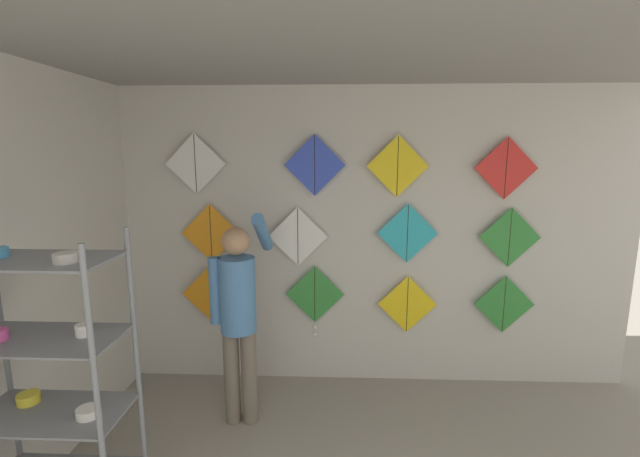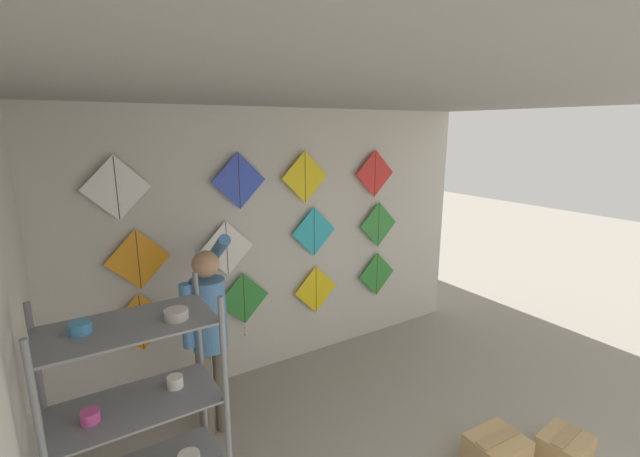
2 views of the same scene
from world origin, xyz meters
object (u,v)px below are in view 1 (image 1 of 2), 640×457
(shopkeeper, at_px, (238,308))
(kite_5, at_px, (298,237))
(kite_0, at_px, (211,294))
(shelf_rack, at_px, (49,387))
(kite_9, at_px, (315,165))
(kite_2, at_px, (407,304))
(kite_3, at_px, (504,304))
(kite_10, at_px, (398,166))
(kite_8, at_px, (195,164))
(kite_1, at_px, (315,297))
(kite_7, at_px, (510,237))
(kite_6, at_px, (407,233))
(kite_4, at_px, (211,233))
(kite_11, at_px, (506,168))

(shopkeeper, distance_m, kite_5, 0.90)
(kite_0, bearing_deg, shelf_rack, -99.78)
(kite_9, bearing_deg, kite_2, 0.00)
(kite_3, bearing_deg, kite_10, 180.00)
(kite_2, distance_m, kite_8, 2.35)
(kite_1, height_order, kite_7, kite_7)
(shelf_rack, relative_size, kite_6, 3.29)
(kite_1, bearing_deg, kite_4, 179.96)
(kite_5, distance_m, kite_10, 1.11)
(kite_2, distance_m, kite_6, 0.68)
(shelf_rack, bearing_deg, kite_6, 40.43)
(kite_3, xyz_separation_m, kite_6, (-0.92, 0.00, 0.67))
(kite_5, bearing_deg, kite_11, 0.00)
(kite_9, bearing_deg, shelf_rack, -125.53)
(kite_10, bearing_deg, kite_4, 180.00)
(kite_3, bearing_deg, kite_2, 180.00)
(kite_7, distance_m, kite_8, 2.93)
(kite_7, height_order, kite_11, kite_11)
(shelf_rack, distance_m, kite_8, 2.17)
(shopkeeper, height_order, kite_7, shopkeeper)
(kite_6, bearing_deg, kite_3, 0.00)
(kite_4, distance_m, kite_8, 0.65)
(kite_6, bearing_deg, kite_5, 180.00)
(shelf_rack, height_order, kite_7, shelf_rack)
(shelf_rack, relative_size, kite_10, 3.29)
(kite_1, xyz_separation_m, kite_8, (-1.08, 0.00, 1.25))
(kite_10, bearing_deg, kite_2, 0.00)
(kite_8, distance_m, kite_11, 2.78)
(shopkeeper, distance_m, kite_2, 1.60)
(kite_6, relative_size, kite_9, 1.00)
(kite_4, bearing_deg, kite_1, -0.04)
(kite_4, relative_size, kite_5, 1.00)
(kite_3, distance_m, kite_6, 1.14)
(kite_2, xyz_separation_m, kite_6, (-0.02, 0.00, 0.68))
(kite_10, bearing_deg, kite_5, 180.00)
(kite_1, bearing_deg, kite_10, 0.05)
(kite_2, distance_m, kite_5, 1.21)
(shelf_rack, relative_size, kite_1, 2.63)
(kite_0, distance_m, kite_6, 1.95)
(kite_0, distance_m, kite_3, 2.77)
(shopkeeper, distance_m, kite_0, 0.79)
(kite_4, distance_m, kite_9, 1.16)
(kite_0, height_order, kite_11, kite_11)
(shelf_rack, xyz_separation_m, kite_4, (0.35, 1.85, 0.47))
(kite_0, relative_size, kite_2, 1.00)
(kite_3, height_order, kite_5, kite_5)
(shelf_rack, bearing_deg, kite_1, 54.50)
(shelf_rack, height_order, kite_6, shelf_rack)
(kite_0, distance_m, kite_11, 2.95)
(kite_3, relative_size, kite_8, 1.00)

